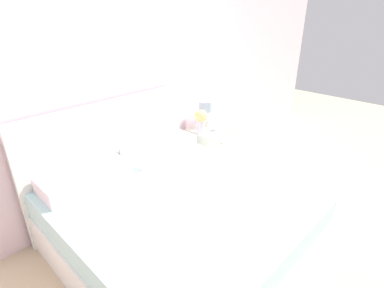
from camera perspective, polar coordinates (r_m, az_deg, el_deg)
ground_plane at (r=3.42m, az=-13.90°, el=-11.07°), size 12.00×12.00×0.00m
wall_back at (r=2.94m, az=-17.25°, el=10.66°), size 8.00×0.06×2.60m
bed at (r=2.65m, az=-3.75°, el=-13.92°), size 1.79×1.93×1.17m
nightstand at (r=3.80m, az=3.09°, el=-1.24°), size 0.43×0.42×0.60m
table_lamp at (r=3.69m, az=2.65°, el=6.70°), size 0.17×0.17×0.33m
flower_vase at (r=3.51m, az=1.72°, el=4.82°), size 0.15×0.15×0.28m
teacup at (r=3.62m, az=4.55°, el=3.00°), size 0.12×0.12×0.06m
alarm_clock at (r=3.72m, az=5.43°, el=3.60°), size 0.09×0.04×0.06m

